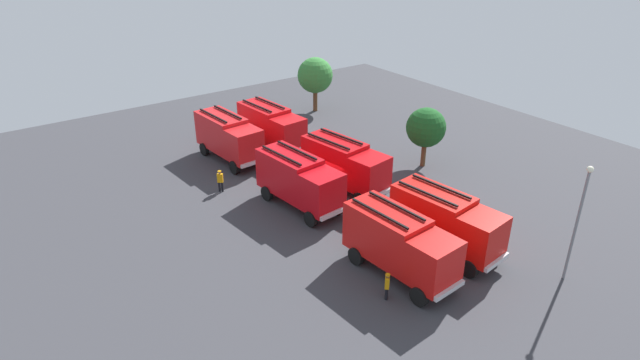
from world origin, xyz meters
TOP-DOWN VIEW (x-y plane):
  - ground_plane at (0.00, 0.00)m, footprint 56.96×56.96m
  - fire_truck_0 at (-10.01, -2.23)m, footprint 7.36×3.19m
  - fire_truck_1 at (0.23, -1.99)m, footprint 7.40×3.32m
  - fire_truck_2 at (10.28, -1.88)m, footprint 7.35×3.14m
  - fire_truck_3 at (-10.11, 2.01)m, footprint 7.39×3.27m
  - fire_truck_4 at (0.02, 2.25)m, footprint 7.48×3.59m
  - fire_truck_5 at (10.14, 2.08)m, footprint 7.44×3.44m
  - firefighter_0 at (-5.10, -5.53)m, footprint 0.45×0.48m
  - firefighter_1 at (11.58, -3.94)m, footprint 0.47×0.46m
  - firefighter_2 at (5.75, 3.71)m, footprint 0.27×0.43m
  - tree_0 at (-16.10, 11.05)m, footprint 3.68×3.68m
  - tree_1 at (0.54, 10.18)m, footprint 3.22×3.22m
  - traffic_cone_0 at (10.30, 0.27)m, footprint 0.39×0.39m
  - traffic_cone_1 at (4.73, 3.50)m, footprint 0.39×0.39m
  - traffic_cone_2 at (-6.81, 5.11)m, footprint 0.48×0.48m
  - lamppost at (16.23, 5.54)m, footprint 0.36×0.36m

SIDE VIEW (x-z plane):
  - ground_plane at x=0.00m, z-range 0.00..0.00m
  - traffic_cone_1 at x=4.73m, z-range 0.00..0.56m
  - traffic_cone_0 at x=10.30m, z-range 0.00..0.56m
  - traffic_cone_2 at x=-6.81m, z-range 0.00..0.69m
  - firefighter_1 at x=11.58m, z-range 0.09..1.69m
  - firefighter_2 at x=5.75m, z-range 0.10..1.78m
  - firefighter_0 at x=-5.10m, z-range 0.10..1.82m
  - fire_truck_0 at x=-10.01m, z-range 0.21..4.09m
  - fire_truck_1 at x=0.23m, z-range 0.21..4.09m
  - fire_truck_2 at x=10.28m, z-range 0.21..4.09m
  - fire_truck_3 at x=-10.11m, z-range 0.21..4.09m
  - fire_truck_4 at x=0.02m, z-range 0.21..4.09m
  - fire_truck_5 at x=10.14m, z-range 0.21..4.09m
  - tree_1 at x=0.54m, z-range 0.86..5.86m
  - tree_0 at x=-16.10m, z-range 0.98..6.68m
  - lamppost at x=16.23m, z-range 0.58..7.68m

